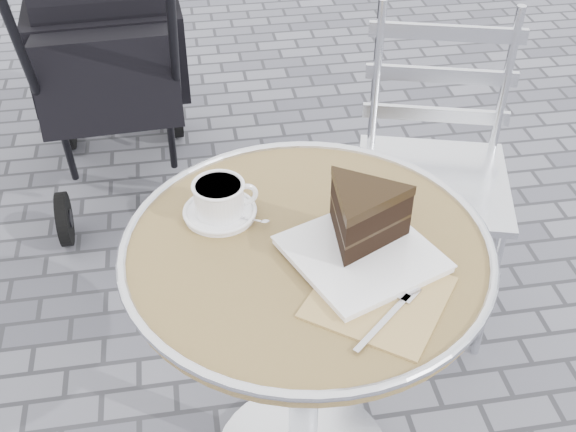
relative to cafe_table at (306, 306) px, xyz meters
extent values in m
cylinder|color=silver|center=(0.00, 0.00, -0.20)|extent=(0.07, 0.07, 0.67)
cylinder|color=tan|center=(0.00, 0.00, 0.15)|extent=(0.70, 0.70, 0.03)
torus|color=silver|center=(0.00, 0.00, 0.16)|extent=(0.72, 0.72, 0.02)
cylinder|color=white|center=(-0.15, 0.12, 0.17)|extent=(0.14, 0.14, 0.01)
cylinder|color=white|center=(-0.15, 0.12, 0.21)|extent=(0.10, 0.10, 0.06)
torus|color=white|center=(-0.10, 0.13, 0.21)|extent=(0.05, 0.01, 0.05)
cylinder|color=beige|center=(-0.15, 0.12, 0.23)|extent=(0.09, 0.09, 0.01)
cube|color=tan|center=(0.10, -0.16, 0.17)|extent=(0.31, 0.31, 0.00)
cube|color=white|center=(0.09, -0.05, 0.17)|extent=(0.31, 0.31, 0.01)
cylinder|color=silver|center=(0.23, 0.38, -0.34)|extent=(0.02, 0.02, 0.46)
cylinder|color=silver|center=(0.56, 0.28, -0.34)|extent=(0.02, 0.02, 0.46)
cylinder|color=silver|center=(0.33, 0.71, -0.34)|extent=(0.02, 0.02, 0.46)
cylinder|color=silver|center=(0.66, 0.61, -0.34)|extent=(0.02, 0.02, 0.46)
cube|color=silver|center=(0.45, 0.49, -0.10)|extent=(0.51, 0.51, 0.02)
cube|color=black|center=(-0.44, 1.31, -0.07)|extent=(0.47, 0.71, 0.42)
cylinder|color=black|center=(-0.64, 0.99, -0.47)|extent=(0.05, 0.19, 0.19)
cylinder|color=black|center=(-0.21, 1.01, -0.47)|extent=(0.05, 0.19, 0.19)
cylinder|color=black|center=(-0.67, 1.61, -0.42)|extent=(0.05, 0.29, 0.29)
cylinder|color=black|center=(-0.24, 1.63, -0.42)|extent=(0.05, 0.29, 0.29)
camera|label=1|loc=(-0.21, -1.02, 1.07)|focal=45.00mm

